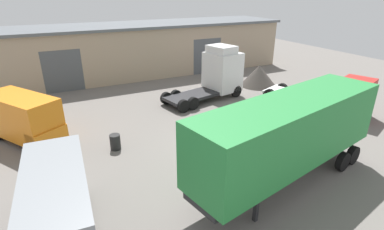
{
  "coord_description": "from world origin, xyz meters",
  "views": [
    {
      "loc": [
        -8.34,
        -13.21,
        8.28
      ],
      "look_at": [
        -1.26,
        0.96,
        1.6
      ],
      "focal_mm": 28.0,
      "sensor_mm": 36.0,
      "label": 1
    }
  ],
  "objects_px": {
    "delivery_van_orange": "(24,118)",
    "gravel_pile": "(259,76)",
    "flatbed_truck_red": "(338,96)",
    "container_trailer_green": "(290,132)",
    "oil_drum": "(115,142)",
    "delivery_van_grey": "(59,211)",
    "tractor_unit_white": "(218,73)"
  },
  "relations": [
    {
      "from": "delivery_van_orange",
      "to": "gravel_pile",
      "type": "xyz_separation_m",
      "value": [
        19.01,
        2.81,
        -0.54
      ]
    },
    {
      "from": "delivery_van_orange",
      "to": "flatbed_truck_red",
      "type": "height_order",
      "value": "delivery_van_orange"
    },
    {
      "from": "container_trailer_green",
      "to": "oil_drum",
      "type": "xyz_separation_m",
      "value": [
        -6.15,
        6.66,
        -2.17
      ]
    },
    {
      "from": "container_trailer_green",
      "to": "delivery_van_grey",
      "type": "bearing_deg",
      "value": -15.17
    },
    {
      "from": "delivery_van_orange",
      "to": "oil_drum",
      "type": "distance_m",
      "value": 5.53
    },
    {
      "from": "delivery_van_orange",
      "to": "delivery_van_grey",
      "type": "distance_m",
      "value": 9.42
    },
    {
      "from": "flatbed_truck_red",
      "to": "oil_drum",
      "type": "height_order",
      "value": "flatbed_truck_red"
    },
    {
      "from": "flatbed_truck_red",
      "to": "gravel_pile",
      "type": "relative_size",
      "value": 2.36
    },
    {
      "from": "container_trailer_green",
      "to": "delivery_van_orange",
      "type": "distance_m",
      "value": 14.49
    },
    {
      "from": "delivery_van_grey",
      "to": "gravel_pile",
      "type": "bearing_deg",
      "value": 127.49
    },
    {
      "from": "container_trailer_green",
      "to": "delivery_van_grey",
      "type": "xyz_separation_m",
      "value": [
        -9.34,
        0.57,
        -1.09
      ]
    },
    {
      "from": "delivery_van_orange",
      "to": "gravel_pile",
      "type": "distance_m",
      "value": 19.22
    },
    {
      "from": "delivery_van_orange",
      "to": "delivery_van_grey",
      "type": "height_order",
      "value": "delivery_van_grey"
    },
    {
      "from": "flatbed_truck_red",
      "to": "oil_drum",
      "type": "bearing_deg",
      "value": -116.83
    },
    {
      "from": "tractor_unit_white",
      "to": "delivery_van_grey",
      "type": "height_order",
      "value": "tractor_unit_white"
    },
    {
      "from": "oil_drum",
      "to": "gravel_pile",
      "type": "bearing_deg",
      "value": 22.49
    },
    {
      "from": "delivery_van_grey",
      "to": "gravel_pile",
      "type": "distance_m",
      "value": 21.61
    },
    {
      "from": "container_trailer_green",
      "to": "flatbed_truck_red",
      "type": "height_order",
      "value": "container_trailer_green"
    },
    {
      "from": "delivery_van_orange",
      "to": "tractor_unit_white",
      "type": "bearing_deg",
      "value": 65.09
    },
    {
      "from": "delivery_van_grey",
      "to": "gravel_pile",
      "type": "xyz_separation_m",
      "value": [
        17.85,
        12.16,
        -0.57
      ]
    },
    {
      "from": "tractor_unit_white",
      "to": "oil_drum",
      "type": "xyz_separation_m",
      "value": [
        -9.75,
        -5.23,
        -1.51
      ]
    },
    {
      "from": "container_trailer_green",
      "to": "gravel_pile",
      "type": "bearing_deg",
      "value": -135.42
    },
    {
      "from": "tractor_unit_white",
      "to": "delivery_van_orange",
      "type": "relative_size",
      "value": 1.33
    },
    {
      "from": "delivery_van_orange",
      "to": "container_trailer_green",
      "type": "bearing_deg",
      "value": 13.75
    },
    {
      "from": "delivery_van_orange",
      "to": "oil_drum",
      "type": "xyz_separation_m",
      "value": [
        4.34,
        -3.26,
        -1.05
      ]
    },
    {
      "from": "oil_drum",
      "to": "tractor_unit_white",
      "type": "bearing_deg",
      "value": 28.2
    },
    {
      "from": "flatbed_truck_red",
      "to": "oil_drum",
      "type": "xyz_separation_m",
      "value": [
        -15.48,
        1.76,
        -0.86
      ]
    },
    {
      "from": "delivery_van_grey",
      "to": "oil_drum",
      "type": "xyz_separation_m",
      "value": [
        3.19,
        6.09,
        -1.08
      ]
    },
    {
      "from": "tractor_unit_white",
      "to": "oil_drum",
      "type": "relative_size",
      "value": 7.9
    },
    {
      "from": "oil_drum",
      "to": "container_trailer_green",
      "type": "bearing_deg",
      "value": -47.27
    },
    {
      "from": "container_trailer_green",
      "to": "delivery_van_grey",
      "type": "height_order",
      "value": "container_trailer_green"
    },
    {
      "from": "container_trailer_green",
      "to": "delivery_van_grey",
      "type": "distance_m",
      "value": 9.42
    }
  ]
}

